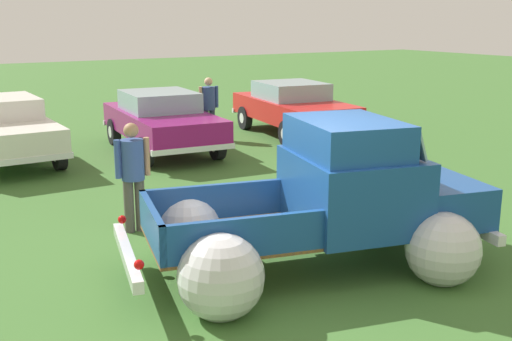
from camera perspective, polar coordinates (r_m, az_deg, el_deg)
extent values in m
plane|color=#3D6B2D|center=(8.24, 4.36, -8.85)|extent=(80.00, 80.00, 0.00)
cylinder|color=black|center=(9.44, 10.57, -3.60)|extent=(0.79, 0.38, 0.76)
cylinder|color=silver|center=(9.44, 10.57, -3.60)|extent=(0.39, 0.30, 0.34)
cylinder|color=black|center=(8.05, 16.49, -7.06)|extent=(0.79, 0.38, 0.76)
cylinder|color=silver|center=(8.05, 16.49, -7.06)|extent=(0.39, 0.30, 0.34)
cylinder|color=black|center=(8.51, -6.33, -5.40)|extent=(0.79, 0.38, 0.76)
cylinder|color=silver|center=(8.51, -6.33, -5.40)|extent=(0.39, 0.30, 0.34)
cylinder|color=black|center=(6.93, -3.31, -9.94)|extent=(0.79, 0.38, 0.76)
cylinder|color=silver|center=(6.93, -3.31, -9.94)|extent=(0.39, 0.30, 0.34)
sphere|color=silver|center=(8.54, -6.41, -4.91)|extent=(1.15, 1.15, 0.96)
sphere|color=silver|center=(6.86, -3.21, -9.64)|extent=(1.15, 1.15, 0.96)
cube|color=olive|center=(7.75, -2.11, -6.02)|extent=(2.34, 1.96, 0.04)
cube|color=#19478C|center=(8.35, -3.51, -2.91)|extent=(2.02, 0.54, 0.50)
cube|color=#19478C|center=(7.01, -0.47, -6.19)|extent=(2.02, 0.54, 0.50)
cube|color=#19478C|center=(7.99, 4.70, -3.71)|extent=(0.42, 1.52, 0.50)
cube|color=#19478C|center=(7.48, -9.43, -5.09)|extent=(0.42, 1.52, 0.50)
cube|color=#19478C|center=(8.17, 8.71, -1.77)|extent=(1.79, 1.98, 0.95)
cube|color=#19478C|center=(7.97, 8.25, 3.02)|extent=(1.46, 1.76, 0.45)
cube|color=#8CADB7|center=(8.28, 12.27, 3.10)|extent=(0.47, 1.46, 0.38)
cube|color=#19478C|center=(8.74, 14.84, -2.42)|extent=(1.58, 1.86, 0.55)
sphere|color=silver|center=(9.46, 10.49, -3.32)|extent=(1.10, 1.10, 0.92)
sphere|color=silver|center=(8.01, 16.63, -6.86)|extent=(1.10, 1.10, 0.92)
cube|color=silver|center=(7.55, -11.64, -7.51)|extent=(0.56, 1.96, 0.14)
cube|color=silver|center=(9.13, 17.57, -4.11)|extent=(0.56, 1.96, 0.14)
sphere|color=red|center=(8.24, -12.07, -4.38)|extent=(0.13, 0.13, 0.11)
sphere|color=red|center=(6.76, -10.58, -8.41)|extent=(0.13, 0.13, 0.11)
cylinder|color=black|center=(13.90, -17.47, 1.40)|extent=(0.21, 0.66, 0.66)
cylinder|color=silver|center=(13.90, -17.47, 1.40)|extent=(0.22, 0.30, 0.30)
cylinder|color=black|center=(16.59, -19.94, 3.15)|extent=(0.21, 0.66, 0.66)
cylinder|color=silver|center=(16.59, -19.94, 3.15)|extent=(0.22, 0.30, 0.30)
cube|color=silver|center=(15.02, -21.96, 3.38)|extent=(1.83, 4.41, 0.55)
cube|color=silver|center=(15.12, -22.25, 5.34)|extent=(1.55, 1.86, 0.45)
cube|color=silver|center=(12.99, -20.15, 0.89)|extent=(1.82, 0.13, 0.12)
cylinder|color=black|center=(14.25, -3.54, 2.32)|extent=(0.25, 0.67, 0.66)
cylinder|color=silver|center=(14.25, -3.54, 2.32)|extent=(0.23, 0.31, 0.30)
cylinder|color=black|center=(13.70, -10.02, 1.66)|extent=(0.25, 0.67, 0.66)
cylinder|color=silver|center=(13.70, -10.02, 1.66)|extent=(0.23, 0.31, 0.30)
cylinder|color=black|center=(16.76, -7.20, 3.98)|extent=(0.25, 0.67, 0.66)
cylinder|color=silver|center=(16.76, -7.20, 3.98)|extent=(0.23, 0.31, 0.30)
cylinder|color=black|center=(16.30, -12.78, 3.46)|extent=(0.25, 0.67, 0.66)
cylinder|color=silver|center=(16.30, -12.78, 3.46)|extent=(0.23, 0.31, 0.30)
cube|color=#8C1466|center=(15.16, -8.52, 4.33)|extent=(2.13, 4.40, 0.55)
cube|color=#8CADB7|center=(15.25, -8.79, 6.27)|extent=(1.70, 1.91, 0.45)
cube|color=silver|center=(17.18, -10.67, 4.49)|extent=(1.86, 0.25, 0.12)
cube|color=silver|center=(13.26, -5.66, 1.93)|extent=(1.86, 0.25, 0.12)
cylinder|color=black|center=(16.46, 8.26, 3.76)|extent=(0.28, 0.68, 0.66)
cylinder|color=silver|center=(16.46, 8.26, 3.76)|extent=(0.25, 0.32, 0.30)
cylinder|color=black|center=(15.63, 2.86, 3.35)|extent=(0.28, 0.68, 0.66)
cylinder|color=silver|center=(15.63, 2.86, 3.35)|extent=(0.25, 0.32, 0.30)
cylinder|color=black|center=(18.81, 3.86, 5.13)|extent=(0.28, 0.68, 0.66)
cylinder|color=silver|center=(18.81, 3.86, 5.13)|extent=(0.25, 0.32, 0.30)
cylinder|color=black|center=(18.09, -1.02, 4.80)|extent=(0.28, 0.68, 0.66)
cylinder|color=silver|center=(18.09, -1.02, 4.80)|extent=(0.25, 0.32, 0.30)
cube|color=red|center=(17.16, 3.42, 5.56)|extent=(2.38, 4.49, 0.55)
cube|color=#8CADB7|center=(17.24, 3.19, 7.28)|extent=(1.82, 1.99, 0.45)
cube|color=silver|center=(19.07, 0.53, 5.64)|extent=(1.90, 0.34, 0.12)
cube|color=silver|center=(15.38, 6.97, 3.55)|extent=(1.90, 0.34, 0.12)
cylinder|color=navy|center=(16.66, -4.00, 4.22)|extent=(0.17, 0.17, 0.79)
cylinder|color=navy|center=(16.61, -4.56, 4.18)|extent=(0.17, 0.17, 0.79)
cylinder|color=#334C8C|center=(16.53, -4.32, 6.57)|extent=(0.38, 0.38, 0.59)
cylinder|color=#334C8C|center=(16.60, -3.60, 6.71)|extent=(0.10, 0.10, 0.56)
cylinder|color=#DBAD84|center=(16.46, -5.05, 6.62)|extent=(0.10, 0.10, 0.56)
sphere|color=#DBAD84|center=(16.48, -4.35, 8.06)|extent=(0.24, 0.24, 0.21)
cylinder|color=#4C4742|center=(9.65, -10.49, -3.08)|extent=(0.16, 0.16, 0.81)
cylinder|color=#4C4742|center=(9.61, -11.46, -3.20)|extent=(0.16, 0.16, 0.81)
cylinder|color=#334C8C|center=(9.45, -11.17, 0.96)|extent=(0.37, 0.37, 0.61)
cylinder|color=#A87A56|center=(9.50, -9.90, 1.27)|extent=(0.10, 0.10, 0.57)
cylinder|color=#334C8C|center=(9.39, -12.47, 1.01)|extent=(0.10, 0.10, 0.57)
sphere|color=#A87A56|center=(9.36, -11.29, 3.60)|extent=(0.24, 0.24, 0.22)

